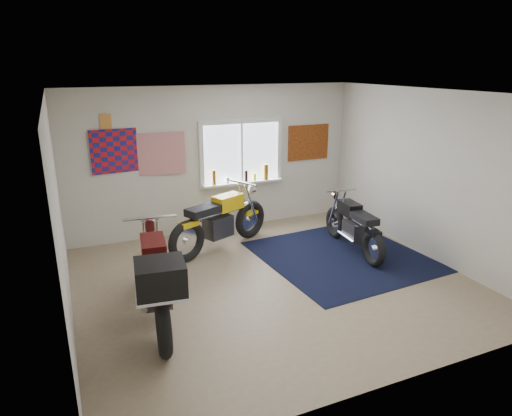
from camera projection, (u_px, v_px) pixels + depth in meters
name	position (u px, v px, depth m)	size (l,w,h in m)	color
ground	(273.00, 282.00, 6.71)	(5.50, 5.50, 0.00)	#9E896B
room_shell	(274.00, 173.00, 6.21)	(5.50, 5.50, 5.50)	white
navy_rug	(342.00, 256.00, 7.58)	(2.50, 2.60, 0.01)	black
window_assembly	(242.00, 157.00, 8.64)	(1.66, 0.17, 1.26)	white
oil_bottles	(246.00, 175.00, 8.71)	(1.14, 0.09, 0.30)	brown
flag_display	(106.00, 122.00, 7.50)	(1.60, 0.10, 1.17)	red
triumph_poster	(308.00, 142.00, 9.14)	(0.90, 0.03, 0.70)	#A54C14
yellow_triumph	(220.00, 222.00, 7.76)	(2.05, 1.02, 1.10)	black
black_chrome_bike	(353.00, 227.00, 7.69)	(0.58, 1.89, 0.97)	black
maroon_tourer	(157.00, 281.00, 5.41)	(0.81, 2.30, 1.17)	black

